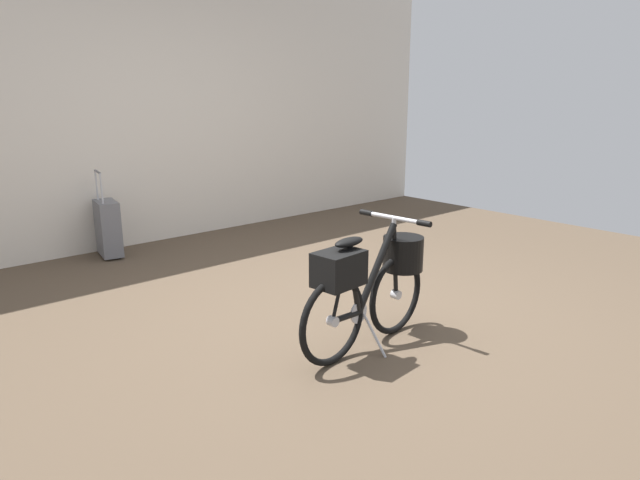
% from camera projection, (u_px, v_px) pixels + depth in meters
% --- Properties ---
extents(ground_plane, '(8.02, 8.02, 0.00)m').
position_uv_depth(ground_plane, '(347.00, 319.00, 3.94)').
color(ground_plane, brown).
extents(back_wall, '(8.02, 0.10, 2.92)m').
position_uv_depth(back_wall, '(146.00, 100.00, 5.69)').
color(back_wall, silver).
rests_on(back_wall, ground_plane).
extents(folding_bike_foreground, '(1.14, 0.53, 0.80)m').
position_uv_depth(folding_bike_foreground, '(372.00, 280.00, 3.43)').
color(folding_bike_foreground, black).
rests_on(folding_bike_foreground, ground_plane).
extents(rolling_suitcase, '(0.24, 0.39, 0.83)m').
position_uv_depth(rolling_suitcase, '(108.00, 228.00, 5.36)').
color(rolling_suitcase, slate).
rests_on(rolling_suitcase, ground_plane).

